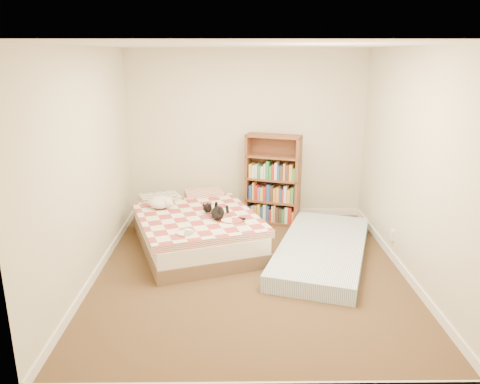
{
  "coord_description": "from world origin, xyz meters",
  "views": [
    {
      "loc": [
        -0.18,
        -4.88,
        2.42
      ],
      "look_at": [
        -0.12,
        0.3,
        0.88
      ],
      "focal_mm": 35.0,
      "sensor_mm": 36.0,
      "label": 1
    }
  ],
  "objects_px": {
    "bookshelf": "(272,189)",
    "floor_mattress": "(322,250)",
    "white_dog": "(161,202)",
    "bed": "(196,228)",
    "black_cat": "(218,212)"
  },
  "relations": [
    {
      "from": "bookshelf",
      "to": "floor_mattress",
      "type": "relative_size",
      "value": 0.6
    },
    {
      "from": "bookshelf",
      "to": "white_dog",
      "type": "distance_m",
      "value": 1.7
    },
    {
      "from": "bed",
      "to": "bookshelf",
      "type": "distance_m",
      "value": 1.41
    },
    {
      "from": "bed",
      "to": "bookshelf",
      "type": "height_order",
      "value": "bookshelf"
    },
    {
      "from": "black_cat",
      "to": "white_dog",
      "type": "xyz_separation_m",
      "value": [
        -0.76,
        0.35,
        0.02
      ]
    },
    {
      "from": "black_cat",
      "to": "floor_mattress",
      "type": "bearing_deg",
      "value": -52.18
    },
    {
      "from": "floor_mattress",
      "to": "white_dog",
      "type": "relative_size",
      "value": 5.72
    },
    {
      "from": "bed",
      "to": "floor_mattress",
      "type": "height_order",
      "value": "bed"
    },
    {
      "from": "bookshelf",
      "to": "floor_mattress",
      "type": "bearing_deg",
      "value": -49.73
    },
    {
      "from": "bed",
      "to": "floor_mattress",
      "type": "xyz_separation_m",
      "value": [
        1.58,
        -0.43,
        -0.14
      ]
    },
    {
      "from": "bed",
      "to": "bookshelf",
      "type": "bearing_deg",
      "value": 20.52
    },
    {
      "from": "bed",
      "to": "black_cat",
      "type": "bearing_deg",
      "value": -53.43
    },
    {
      "from": "floor_mattress",
      "to": "white_dog",
      "type": "xyz_separation_m",
      "value": [
        -2.04,
        0.57,
        0.44
      ]
    },
    {
      "from": "bed",
      "to": "white_dog",
      "type": "bearing_deg",
      "value": 144.22
    },
    {
      "from": "black_cat",
      "to": "white_dog",
      "type": "relative_size",
      "value": 1.63
    }
  ]
}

